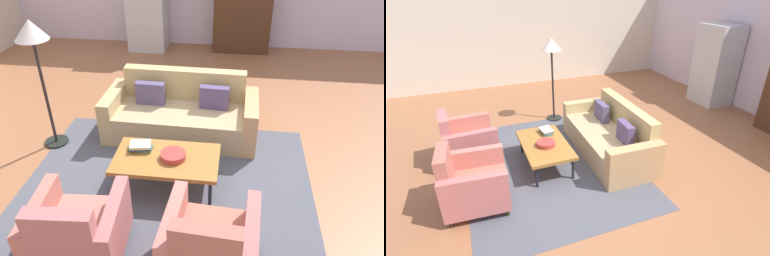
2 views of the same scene
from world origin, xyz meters
TOP-DOWN VIEW (x-y plane):
  - ground_plane at (0.00, 0.00)m, footprint 11.67×11.67m
  - area_rug at (-0.38, -0.66)m, footprint 3.40×2.60m
  - couch at (-0.38, 0.48)m, footprint 2.12×0.94m
  - coffee_table at (-0.38, -0.71)m, footprint 1.20×0.70m
  - armchair_left at (-0.97, -1.88)m, footprint 0.86×0.86m
  - armchair_right at (0.22, -1.88)m, footprint 0.85×0.85m
  - fruit_bowl at (-0.30, -0.71)m, footprint 0.29×0.29m
  - book_stack at (-0.71, -0.59)m, footprint 0.28×0.22m
  - cabinet at (0.40, 3.95)m, footprint 1.20×0.51m
  - refrigerator at (-1.63, 3.85)m, footprint 0.80×0.73m
  - floor_lamp at (-2.08, -0.04)m, footprint 0.40×0.40m

SIDE VIEW (x-z plane):
  - ground_plane at x=0.00m, z-range 0.00..0.00m
  - area_rug at x=-0.38m, z-range 0.00..0.01m
  - couch at x=-0.38m, z-range -0.14..0.72m
  - armchair_left at x=-0.97m, z-range -0.10..0.78m
  - armchair_right at x=0.22m, z-range -0.10..0.78m
  - coffee_table at x=-0.38m, z-range 0.17..0.57m
  - fruit_bowl at x=-0.30m, z-range 0.40..0.47m
  - book_stack at x=-0.71m, z-range 0.40..0.49m
  - cabinet at x=0.40m, z-range 0.00..1.80m
  - refrigerator at x=-1.63m, z-range 0.00..1.85m
  - floor_lamp at x=-2.08m, z-range 0.58..2.30m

